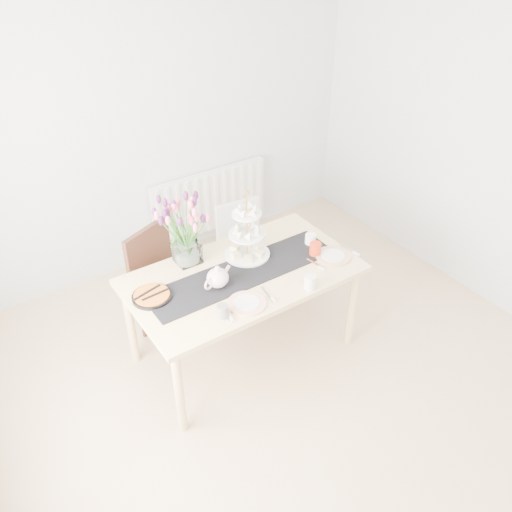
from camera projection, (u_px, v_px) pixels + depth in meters
room_shell at (322, 252)px, 3.01m from camera, size 4.50×4.50×4.50m
radiator at (210, 201)px, 5.21m from camera, size 1.20×0.08×0.60m
dining_table at (243, 282)px, 3.81m from camera, size 1.60×0.90×0.75m
chair_brown at (162, 275)px, 4.11m from camera, size 0.59×0.59×0.91m
chair_white at (243, 242)px, 4.61m from camera, size 0.43×0.43×0.79m
table_runner at (243, 273)px, 3.76m from camera, size 1.40×0.35×0.01m
tulip_vase at (184, 221)px, 3.69m from camera, size 0.61×0.61×0.52m
cake_stand at (247, 240)px, 3.85m from camera, size 0.33×0.33×0.48m
teapot at (218, 278)px, 3.59m from camera, size 0.29×0.26×0.16m
cream_jug at (310, 239)px, 4.04m from camera, size 0.11×0.11×0.08m
tart_tin at (152, 296)px, 3.53m from camera, size 0.26×0.26×0.03m
mug_grey at (223, 311)px, 3.37m from camera, size 0.10×0.10×0.09m
mug_white at (310, 282)px, 3.60m from camera, size 0.10×0.10×0.10m
mug_orange at (315, 249)px, 3.91m from camera, size 0.11×0.11×0.10m
plate_left at (247, 303)px, 3.48m from camera, size 0.29×0.29×0.01m
plate_right at (333, 256)px, 3.92m from camera, size 0.30×0.30×0.01m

